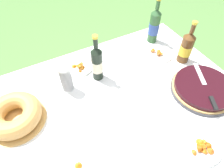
% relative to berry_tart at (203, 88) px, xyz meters
% --- Properties ---
extents(ground_plane, '(16.00, 16.00, 0.00)m').
position_rel_berry_tart_xyz_m(ground_plane, '(-0.68, 0.16, -0.75)').
color(ground_plane, '#568442').
extents(garden_table, '(1.88, 1.15, 0.71)m').
position_rel_berry_tart_xyz_m(garden_table, '(-0.68, 0.16, -0.09)').
color(garden_table, brown).
rests_on(garden_table, ground_plane).
extents(tablecloth, '(1.89, 1.16, 0.10)m').
position_rel_berry_tart_xyz_m(tablecloth, '(-0.68, 0.16, -0.04)').
color(tablecloth, white).
rests_on(tablecloth, garden_table).
extents(berry_tart, '(0.39, 0.39, 0.06)m').
position_rel_berry_tart_xyz_m(berry_tart, '(0.00, 0.00, 0.00)').
color(berry_tart, '#38383D').
rests_on(berry_tart, tablecloth).
extents(serving_knife, '(0.19, 0.35, 0.01)m').
position_rel_berry_tart_xyz_m(serving_knife, '(-0.01, -0.03, 0.04)').
color(serving_knife, silver).
rests_on(serving_knife, berry_tart).
extents(bundt_cake, '(0.33, 0.33, 0.11)m').
position_rel_berry_tart_xyz_m(bundt_cake, '(-1.07, 0.34, 0.02)').
color(bundt_cake, tan).
rests_on(bundt_cake, tablecloth).
extents(cup_stack, '(0.07, 0.07, 0.19)m').
position_rel_berry_tart_xyz_m(cup_stack, '(-0.74, 0.42, 0.07)').
color(cup_stack, white).
rests_on(cup_stack, tablecloth).
extents(cider_bottle_green, '(0.08, 0.08, 0.35)m').
position_rel_berry_tart_xyz_m(cider_bottle_green, '(0.03, 0.58, 0.11)').
color(cider_bottle_green, '#2D562D').
rests_on(cider_bottle_green, tablecloth).
extents(cider_bottle_amber, '(0.09, 0.09, 0.31)m').
position_rel_berry_tart_xyz_m(cider_bottle_amber, '(0.09, 0.29, 0.09)').
color(cider_bottle_amber, brown).
rests_on(cider_bottle_amber, tablecloth).
extents(juice_bottle_red, '(0.07, 0.07, 0.33)m').
position_rel_berry_tart_xyz_m(juice_bottle_red, '(-0.53, 0.42, 0.10)').
color(juice_bottle_red, black).
rests_on(juice_bottle_red, tablecloth).
extents(snack_plate_near, '(0.20, 0.20, 0.06)m').
position_rel_berry_tart_xyz_m(snack_plate_near, '(-0.61, 0.56, -0.02)').
color(snack_plate_near, white).
rests_on(snack_plate_near, tablecloth).
extents(snack_plate_right, '(0.21, 0.21, 0.05)m').
position_rel_berry_tart_xyz_m(snack_plate_right, '(-0.03, 0.42, -0.02)').
color(snack_plate_right, white).
rests_on(snack_plate_right, tablecloth).
extents(snack_plate_far, '(0.21, 0.21, 0.06)m').
position_rel_berry_tart_xyz_m(snack_plate_far, '(-0.28, -0.27, -0.01)').
color(snack_plate_far, white).
rests_on(snack_plate_far, tablecloth).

